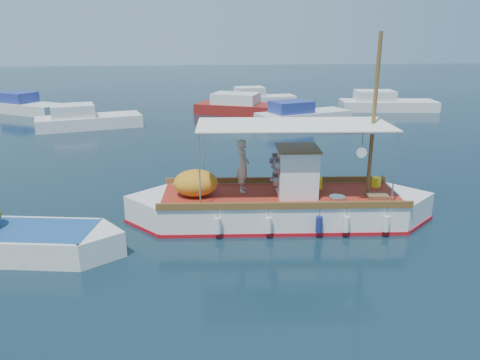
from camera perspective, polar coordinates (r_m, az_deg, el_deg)
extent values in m
plane|color=black|center=(16.22, 4.64, -4.55)|extent=(160.00, 160.00, 0.00)
cube|color=white|center=(15.81, 4.90, -3.75)|extent=(7.97, 3.21, 1.14)
cube|color=white|center=(15.85, -9.27, -3.86)|extent=(2.59, 2.59, 1.14)
cube|color=white|center=(16.70, 18.32, -3.42)|extent=(2.59, 2.59, 1.14)
cube|color=#AB1019|center=(15.93, 4.87, -4.89)|extent=(8.08, 3.30, 0.19)
cube|color=maroon|center=(15.62, 4.95, -1.86)|extent=(7.96, 3.00, 0.06)
cube|color=brown|center=(16.81, 4.46, 0.02)|extent=(7.88, 0.73, 0.21)
cube|color=brown|center=(14.35, 5.55, -3.12)|extent=(7.88, 0.73, 0.21)
cube|color=white|center=(15.44, 6.94, 0.96)|extent=(1.35, 1.45, 1.56)
cube|color=brown|center=(15.23, 7.05, 3.89)|extent=(1.46, 1.56, 0.06)
cylinder|color=slate|center=(14.95, 4.61, 1.73)|extent=(0.27, 0.54, 0.52)
cylinder|color=slate|center=(15.59, 4.35, 2.39)|extent=(0.27, 0.54, 0.52)
cylinder|color=slate|center=(15.43, 4.43, 0.02)|extent=(0.27, 0.54, 0.52)
cylinder|color=brown|center=(15.57, 15.99, 7.43)|extent=(0.13, 0.13, 5.19)
cylinder|color=brown|center=(15.42, 12.90, 6.00)|extent=(1.87, 0.23, 0.08)
cylinder|color=silver|center=(16.28, -4.52, 3.33)|extent=(0.05, 0.05, 2.34)
cylinder|color=silver|center=(14.08, -4.95, 1.06)|extent=(0.05, 0.05, 2.34)
cylinder|color=silver|center=(17.05, 15.80, 3.36)|extent=(0.05, 0.05, 2.34)
cylinder|color=silver|center=(14.96, 18.33, 1.20)|extent=(0.05, 0.05, 2.34)
cube|color=white|center=(15.05, 6.57, 6.73)|extent=(6.31, 2.97, 0.04)
ellipsoid|color=orange|center=(15.40, -5.42, -0.36)|extent=(1.55, 1.35, 0.87)
cube|color=yellow|center=(16.29, 9.47, -0.37)|extent=(0.27, 0.21, 0.42)
cylinder|color=yellow|center=(16.96, 16.27, -0.24)|extent=(0.34, 0.34, 0.35)
cube|color=brown|center=(15.87, 16.38, -1.90)|extent=(0.71, 0.52, 0.12)
cylinder|color=#B2B2B2|center=(15.36, 11.76, -2.18)|extent=(0.56, 0.56, 0.12)
cylinder|color=white|center=(14.55, 14.61, 3.23)|extent=(0.31, 0.06, 0.31)
cylinder|color=white|center=(14.32, -2.76, -5.57)|extent=(0.22, 0.22, 0.50)
cylinder|color=navy|center=(14.59, 9.62, -5.35)|extent=(0.22, 0.22, 0.50)
cylinder|color=white|center=(15.13, 17.39, -5.09)|extent=(0.22, 0.22, 0.50)
imported|color=#BAB19A|center=(15.61, 0.35, 1.76)|extent=(0.52, 0.71, 1.79)
cube|color=white|center=(15.09, -26.39, -7.06)|extent=(5.23, 2.76, 0.97)
cube|color=white|center=(14.04, -17.48, -7.78)|extent=(1.91, 1.91, 0.97)
cube|color=navy|center=(14.92, -26.63, -5.43)|extent=(5.19, 2.55, 0.05)
cube|color=silver|center=(33.07, -17.86, 6.60)|extent=(7.11, 4.15, 1.00)
cube|color=silver|center=(32.86, -19.76, 7.95)|extent=(3.14, 2.70, 0.80)
cube|color=maroon|center=(36.75, 1.40, 8.45)|extent=(8.96, 5.98, 1.00)
cube|color=silver|center=(36.98, -0.54, 9.92)|extent=(4.09, 3.55, 0.80)
cube|color=silver|center=(33.49, 7.71, 7.42)|extent=(7.10, 4.35, 1.00)
cube|color=navy|center=(32.81, 6.28, 8.85)|extent=(3.17, 2.67, 0.80)
cube|color=silver|center=(40.64, 17.56, 8.53)|extent=(7.91, 3.57, 1.00)
cube|color=silver|center=(40.21, 16.09, 9.87)|extent=(3.32, 2.59, 0.80)
cube|color=silver|center=(40.96, -24.43, 7.85)|extent=(6.52, 5.31, 1.00)
cube|color=navy|center=(41.57, -25.43, 9.10)|extent=(3.16, 3.00, 0.80)
cube|color=silver|center=(41.69, 2.42, 9.52)|extent=(6.36, 2.70, 1.00)
cube|color=silver|center=(41.34, 1.17, 10.72)|extent=(2.65, 1.98, 0.80)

